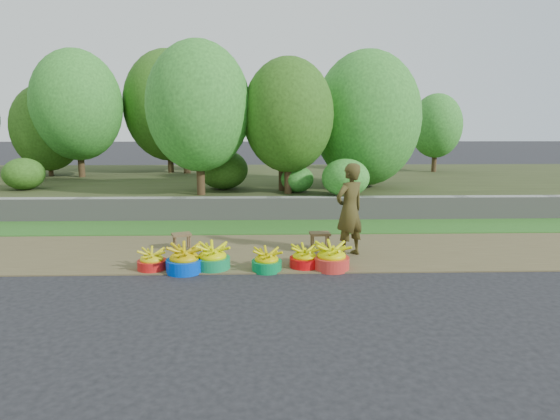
{
  "coord_description": "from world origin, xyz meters",
  "views": [
    {
      "loc": [
        -0.17,
        -6.76,
        2.21
      ],
      "look_at": [
        0.06,
        1.3,
        0.75
      ],
      "focal_mm": 30.0,
      "sensor_mm": 36.0,
      "label": 1
    }
  ],
  "objects_px": {
    "basin_f": "(331,258)",
    "vendor_woman": "(350,210)",
    "stool_left": "(182,237)",
    "basin_c": "(213,258)",
    "basin_d": "(267,261)",
    "basin_a": "(152,261)",
    "basin_e": "(304,258)",
    "stool_right": "(320,236)",
    "basin_b": "(184,260)"
  },
  "relations": [
    {
      "from": "basin_f",
      "to": "basin_d",
      "type": "bearing_deg",
      "value": -177.52
    },
    {
      "from": "basin_c",
      "to": "stool_right",
      "type": "height_order",
      "value": "basin_c"
    },
    {
      "from": "basin_b",
      "to": "basin_c",
      "type": "distance_m",
      "value": 0.43
    },
    {
      "from": "vendor_woman",
      "to": "basin_d",
      "type": "bearing_deg",
      "value": -4.69
    },
    {
      "from": "basin_d",
      "to": "basin_c",
      "type": "bearing_deg",
      "value": 173.06
    },
    {
      "from": "basin_c",
      "to": "basin_d",
      "type": "distance_m",
      "value": 0.85
    },
    {
      "from": "stool_left",
      "to": "vendor_woman",
      "type": "bearing_deg",
      "value": -9.3
    },
    {
      "from": "stool_left",
      "to": "basin_a",
      "type": "bearing_deg",
      "value": -102.37
    },
    {
      "from": "basin_c",
      "to": "vendor_woman",
      "type": "distance_m",
      "value": 2.42
    },
    {
      "from": "basin_c",
      "to": "vendor_woman",
      "type": "relative_size",
      "value": 0.34
    },
    {
      "from": "basin_c",
      "to": "basin_f",
      "type": "height_order",
      "value": "basin_f"
    },
    {
      "from": "basin_e",
      "to": "basin_f",
      "type": "bearing_deg",
      "value": -13.92
    },
    {
      "from": "basin_b",
      "to": "basin_d",
      "type": "height_order",
      "value": "basin_b"
    },
    {
      "from": "basin_c",
      "to": "basin_f",
      "type": "relative_size",
      "value": 0.98
    },
    {
      "from": "basin_b",
      "to": "basin_d",
      "type": "relative_size",
      "value": 1.21
    },
    {
      "from": "basin_f",
      "to": "stool_left",
      "type": "xyz_separation_m",
      "value": [
        -2.53,
        1.21,
        0.07
      ]
    },
    {
      "from": "basin_d",
      "to": "stool_left",
      "type": "distance_m",
      "value": 1.97
    },
    {
      "from": "basin_d",
      "to": "stool_left",
      "type": "xyz_separation_m",
      "value": [
        -1.52,
        1.25,
        0.1
      ]
    },
    {
      "from": "basin_a",
      "to": "basin_e",
      "type": "distance_m",
      "value": 2.37
    },
    {
      "from": "stool_left",
      "to": "stool_right",
      "type": "bearing_deg",
      "value": -2.15
    },
    {
      "from": "basin_a",
      "to": "basin_f",
      "type": "height_order",
      "value": "basin_f"
    },
    {
      "from": "basin_a",
      "to": "basin_c",
      "type": "xyz_separation_m",
      "value": [
        0.93,
        0.02,
        0.03
      ]
    },
    {
      "from": "stool_right",
      "to": "basin_c",
      "type": "bearing_deg",
      "value": -149.44
    },
    {
      "from": "basin_f",
      "to": "vendor_woman",
      "type": "xyz_separation_m",
      "value": [
        0.39,
        0.73,
        0.62
      ]
    },
    {
      "from": "basin_c",
      "to": "vendor_woman",
      "type": "xyz_separation_m",
      "value": [
        2.24,
        0.67,
        0.63
      ]
    },
    {
      "from": "basin_f",
      "to": "vendor_woman",
      "type": "bearing_deg",
      "value": 61.7
    },
    {
      "from": "basin_a",
      "to": "basin_b",
      "type": "xyz_separation_m",
      "value": [
        0.52,
        -0.1,
        0.04
      ]
    },
    {
      "from": "basin_a",
      "to": "basin_b",
      "type": "bearing_deg",
      "value": -11.39
    },
    {
      "from": "vendor_woman",
      "to": "basin_c",
      "type": "bearing_deg",
      "value": -16.93
    },
    {
      "from": "stool_left",
      "to": "basin_c",
      "type": "bearing_deg",
      "value": -59.47
    },
    {
      "from": "basin_a",
      "to": "vendor_woman",
      "type": "xyz_separation_m",
      "value": [
        3.18,
        0.69,
        0.66
      ]
    },
    {
      "from": "basin_b",
      "to": "basin_c",
      "type": "bearing_deg",
      "value": 16.38
    },
    {
      "from": "basin_b",
      "to": "stool_right",
      "type": "xyz_separation_m",
      "value": [
        2.21,
        1.18,
        0.08
      ]
    },
    {
      "from": "basin_c",
      "to": "basin_f",
      "type": "xyz_separation_m",
      "value": [
        1.85,
        -0.06,
        0.0
      ]
    },
    {
      "from": "stool_left",
      "to": "vendor_woman",
      "type": "xyz_separation_m",
      "value": [
        2.92,
        -0.48,
        0.56
      ]
    },
    {
      "from": "basin_b",
      "to": "stool_left",
      "type": "bearing_deg",
      "value": 101.75
    },
    {
      "from": "basin_d",
      "to": "basin_f",
      "type": "height_order",
      "value": "basin_f"
    },
    {
      "from": "basin_d",
      "to": "basin_e",
      "type": "relative_size",
      "value": 0.98
    },
    {
      "from": "basin_f",
      "to": "stool_left",
      "type": "height_order",
      "value": "basin_f"
    },
    {
      "from": "basin_c",
      "to": "basin_d",
      "type": "xyz_separation_m",
      "value": [
        0.84,
        -0.1,
        -0.03
      ]
    },
    {
      "from": "basin_e",
      "to": "vendor_woman",
      "type": "distance_m",
      "value": 1.21
    },
    {
      "from": "basin_e",
      "to": "stool_left",
      "type": "distance_m",
      "value": 2.39
    },
    {
      "from": "basin_d",
      "to": "vendor_woman",
      "type": "xyz_separation_m",
      "value": [
        1.4,
        0.77,
        0.66
      ]
    },
    {
      "from": "stool_left",
      "to": "vendor_woman",
      "type": "relative_size",
      "value": 0.25
    },
    {
      "from": "basin_e",
      "to": "vendor_woman",
      "type": "xyz_separation_m",
      "value": [
        0.81,
        0.63,
        0.65
      ]
    },
    {
      "from": "stool_right",
      "to": "vendor_woman",
      "type": "relative_size",
      "value": 0.23
    },
    {
      "from": "basin_d",
      "to": "basin_b",
      "type": "bearing_deg",
      "value": -179.12
    },
    {
      "from": "basin_f",
      "to": "stool_right",
      "type": "distance_m",
      "value": 1.12
    },
    {
      "from": "basin_c",
      "to": "basin_e",
      "type": "xyz_separation_m",
      "value": [
        1.44,
        0.04,
        -0.02
      ]
    },
    {
      "from": "basin_b",
      "to": "basin_d",
      "type": "bearing_deg",
      "value": 0.88
    }
  ]
}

